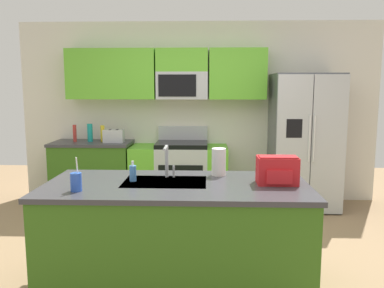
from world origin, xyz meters
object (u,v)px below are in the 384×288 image
sink_faucet (167,159)px  soap_dispenser (133,173)px  refrigerator (304,142)px  paper_towel_roll (219,162)px  pepper_mill (75,133)px  backpack (277,170)px  bottle_teal (90,133)px  bottle_yellow (103,133)px  drink_cup_blue (76,182)px  toaster (114,136)px  range_oven (179,174)px

sink_faucet → soap_dispenser: size_ratio=1.66×
refrigerator → paper_towel_roll: refrigerator is taller
refrigerator → sink_faucet: size_ratio=6.56×
pepper_mill → backpack: bearing=-44.2°
refrigerator → bottle_teal: bearing=178.4°
pepper_mill → bottle_yellow: pepper_mill is taller
drink_cup_blue → pepper_mill: bearing=108.7°
soap_dispenser → backpack: 1.18m
toaster → paper_towel_roll: paper_towel_roll is taller
drink_cup_blue → backpack: 1.57m
paper_towel_roll → drink_cup_blue: bearing=-151.9°
bottle_teal → bottle_yellow: (0.18, 0.01, -0.01)m
pepper_mill → drink_cup_blue: (0.90, -2.65, -0.05)m
bottle_teal → pepper_mill: bearing=-175.8°
paper_towel_roll → soap_dispenser: bearing=-161.0°
toaster → bottle_teal: size_ratio=1.10×
refrigerator → backpack: refrigerator is taller
backpack → bottle_teal: bearing=133.0°
sink_faucet → drink_cup_blue: size_ratio=1.09×
pepper_mill → soap_dispenser: bearing=-61.4°
refrigerator → backpack: 2.43m
toaster → bottle_teal: bearing=169.5°
range_oven → pepper_mill: (-1.49, -0.00, 0.58)m
range_oven → refrigerator: bearing=-2.4°
refrigerator → drink_cup_blue: size_ratio=7.14×
bottle_teal → soap_dispenser: size_ratio=1.49×
range_oven → drink_cup_blue: (-0.59, -2.65, 0.53)m
backpack → pepper_mill: bearing=135.8°
pepper_mill → bottle_teal: 0.22m
range_oven → soap_dispenser: size_ratio=8.00×
refrigerator → toaster: (-2.64, 0.02, 0.07)m
bottle_teal → backpack: bottle_teal is taller
sink_faucet → paper_towel_roll: size_ratio=1.17×
bottle_teal → sink_faucet: (1.32, -2.21, 0.04)m
pepper_mill → soap_dispenser: pepper_mill is taller
sink_faucet → backpack: size_ratio=0.88×
range_oven → pepper_mill: 1.59m
paper_towel_roll → bottle_teal: bearing=130.2°
bottle_yellow → pepper_mill: bearing=-176.6°
soap_dispenser → range_oven: bearing=84.5°
bottle_yellow → paper_towel_roll: bearing=-52.9°
pepper_mill → soap_dispenser: 2.64m
refrigerator → soap_dispenser: (-1.95, -2.25, 0.04)m
backpack → range_oven: bearing=111.9°
bottle_teal → drink_cup_blue: 2.75m
pepper_mill → sink_faucet: 2.68m
sink_faucet → bottle_yellow: bearing=117.3°
refrigerator → bottle_teal: 3.00m
pepper_mill → sink_faucet: size_ratio=0.85×
refrigerator → drink_cup_blue: refrigerator is taller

